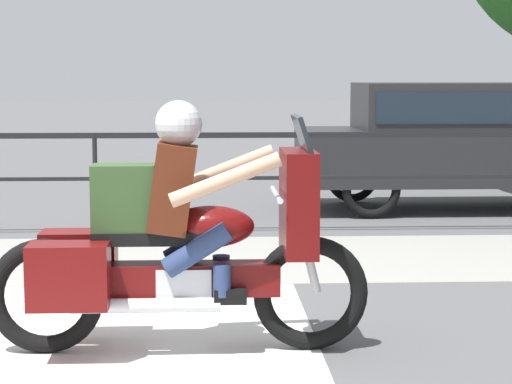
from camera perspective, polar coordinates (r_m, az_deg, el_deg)
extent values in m
plane|color=#565659|center=(6.23, -14.06, -9.57)|extent=(120.00, 120.00, 0.00)
cube|color=#99968E|center=(9.50, -10.10, -3.82)|extent=(44.00, 2.40, 0.01)
cube|color=silver|center=(6.02, -13.20, -10.10)|extent=(3.57, 6.00, 0.01)
cube|color=black|center=(10.86, -9.22, 3.20)|extent=(36.00, 0.04, 0.06)
cube|color=black|center=(10.90, -9.17, 0.75)|extent=(36.00, 0.03, 0.04)
cylinder|color=black|center=(10.91, -9.17, 0.46)|extent=(0.05, 0.05, 1.11)
torus|color=black|center=(6.30, 3.15, -5.79)|extent=(0.72, 0.11, 0.72)
torus|color=black|center=(6.35, -11.94, -5.84)|extent=(0.72, 0.11, 0.72)
cube|color=#5B0C0C|center=(6.25, -4.43, -4.97)|extent=(1.26, 0.22, 0.20)
cube|color=silver|center=(6.26, -4.13, -5.42)|extent=(0.34, 0.26, 0.26)
ellipsoid|color=#5B0C0C|center=(6.19, -2.63, -1.99)|extent=(0.55, 0.30, 0.26)
cube|color=black|center=(6.21, -5.98, -2.55)|extent=(0.73, 0.28, 0.08)
cube|color=#5B0C0C|center=(6.20, 2.44, -0.58)|extent=(0.20, 0.62, 0.64)
cube|color=#1E232B|center=(6.16, 2.65, 3.32)|extent=(0.10, 0.52, 0.24)
cylinder|color=silver|center=(6.18, 1.15, -0.13)|extent=(0.04, 0.70, 0.04)
cylinder|color=silver|center=(6.13, -6.33, -6.47)|extent=(0.91, 0.09, 0.09)
cube|color=#5B0C0C|center=(6.06, -10.65, -4.73)|extent=(0.48, 0.28, 0.39)
cube|color=#5B0C0C|center=(6.52, -10.08, -3.90)|extent=(0.48, 0.28, 0.39)
cylinder|color=silver|center=(6.24, 2.89, -3.21)|extent=(0.19, 0.06, 0.58)
cube|color=#4C1E0F|center=(6.16, -4.79, 0.23)|extent=(0.31, 0.36, 0.57)
sphere|color=tan|center=(6.13, -4.45, 3.72)|extent=(0.23, 0.23, 0.23)
sphere|color=#B7B7BC|center=(6.13, -4.45, 3.90)|extent=(0.29, 0.29, 0.29)
cylinder|color=navy|center=(6.06, -3.38, -3.33)|extent=(0.44, 0.13, 0.34)
cylinder|color=navy|center=(6.10, -1.96, -5.07)|extent=(0.11, 0.11, 0.20)
cube|color=black|center=(6.12, -1.48, -5.97)|extent=(0.20, 0.10, 0.09)
cylinder|color=navy|center=(6.36, -3.36, -2.85)|extent=(0.44, 0.13, 0.34)
cylinder|color=navy|center=(6.39, -2.00, -4.52)|extent=(0.11, 0.11, 0.20)
cube|color=black|center=(6.41, -1.55, -5.39)|extent=(0.20, 0.10, 0.09)
cylinder|color=tan|center=(5.85, -1.76, 0.70)|extent=(0.67, 0.09, 0.33)
cylinder|color=tan|center=(6.45, -1.87, 1.26)|extent=(0.67, 0.09, 0.33)
cube|color=#2D4723|center=(6.19, -7.56, -0.36)|extent=(0.39, 0.26, 0.42)
cube|color=#232326|center=(13.06, 11.63, 2.05)|extent=(4.14, 1.73, 0.67)
cube|color=#232326|center=(12.97, 10.63, 4.85)|extent=(2.15, 1.52, 0.59)
cube|color=#19232D|center=(12.97, 10.63, 4.85)|extent=(1.98, 1.55, 0.38)
torus|color=black|center=(12.06, 6.61, 0.16)|extent=(0.72, 0.11, 0.72)
torus|color=black|center=(13.62, 5.52, 0.92)|extent=(0.72, 0.11, 0.72)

